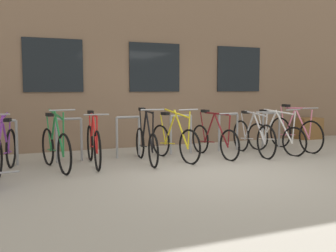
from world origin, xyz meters
name	(u,v)px	position (x,y,z in m)	size (l,w,h in m)	color
ground_plane	(218,171)	(0.00, 0.00, 0.00)	(42.00, 42.00, 0.00)	#9E998E
storefront_building	(121,54)	(0.00, 6.40, 2.54)	(28.00, 6.43, 5.08)	#7A604C
bike_rack	(155,132)	(-0.46, 1.90, 0.52)	(6.53, 0.05, 0.87)	gray
bicycle_silver	(253,137)	(1.55, 1.23, 0.39)	(0.44, 1.80, 0.99)	black
bicycle_purple	(4,151)	(-3.43, 1.22, 0.39)	(0.52, 1.72, 1.07)	black
bicycle_yellow	(174,141)	(-0.27, 1.32, 0.38)	(0.49, 1.72, 1.07)	black
bicycle_black	(146,143)	(-0.88, 1.27, 0.38)	(0.44, 1.67, 1.08)	black
bicycle_green	(56,147)	(-2.59, 1.25, 0.39)	(0.48, 1.67, 1.11)	black
bicycle_maroon	(214,139)	(0.66, 1.34, 0.37)	(0.44, 1.72, 0.99)	black
bicycle_pink	(295,133)	(2.84, 1.41, 0.40)	(0.44, 1.77, 1.08)	black
bicycle_red	(93,144)	(-1.89, 1.38, 0.39)	(0.44, 1.75, 1.03)	black
bicycle_white	(275,136)	(2.16, 1.25, 0.37)	(0.50, 1.67, 1.02)	black
planter_box	(309,128)	(4.55, 2.85, 0.30)	(0.70, 0.44, 0.60)	brown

